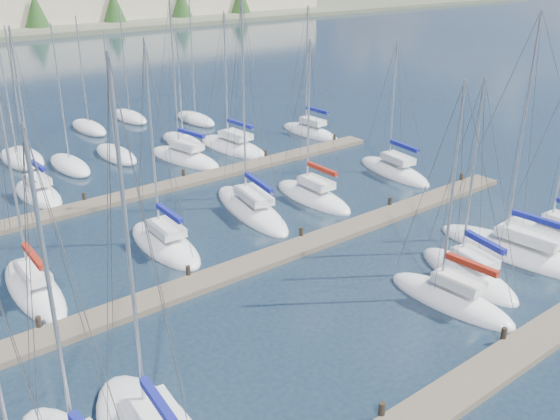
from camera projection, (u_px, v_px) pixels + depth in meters
ground at (13, 116)px, 66.98m from camera, size 400.00×400.00×0.00m
dock_near at (465, 387)px, 25.18m from camera, size 44.00×1.93×1.10m
dock_mid at (258, 262)px, 35.26m from camera, size 44.00×1.93×1.10m
dock_far at (142, 193)px, 45.33m from camera, size 44.00×1.93×1.10m
sailboat_d at (451, 299)px, 31.40m from camera, size 2.68×7.25×11.91m
sailboat_e at (468, 275)px, 33.81m from camera, size 3.70×7.39×11.54m
sailboat_r at (310, 132)px, 60.24m from camera, size 2.27×7.63×12.65m
sailboat_j at (165, 244)px, 37.35m from camera, size 3.10×7.75×12.90m
sailboat_k at (251, 209)px, 42.36m from camera, size 4.46×10.05×14.58m
sailboat_f at (518, 252)px, 36.34m from camera, size 3.62×10.48×14.43m
sailboat_i at (34, 289)px, 32.38m from camera, size 2.65×8.05×13.11m
sailboat_g at (558, 237)px, 38.24m from camera, size 3.01×7.45×12.40m
sailboat_p at (185, 158)px, 52.85m from camera, size 4.00×8.50×13.85m
sailboat_m at (394, 171)px, 49.64m from camera, size 3.58×8.16×11.18m
sailboat_q at (233, 147)px, 55.79m from camera, size 3.46×8.83×12.55m
sailboat_o at (38, 193)px, 45.07m from camera, size 2.52×6.64×12.62m
sailboat_l at (313, 197)px, 44.55m from camera, size 2.83×7.77×11.80m
distant_boats at (20, 157)px, 52.67m from camera, size 36.93×20.75×13.30m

